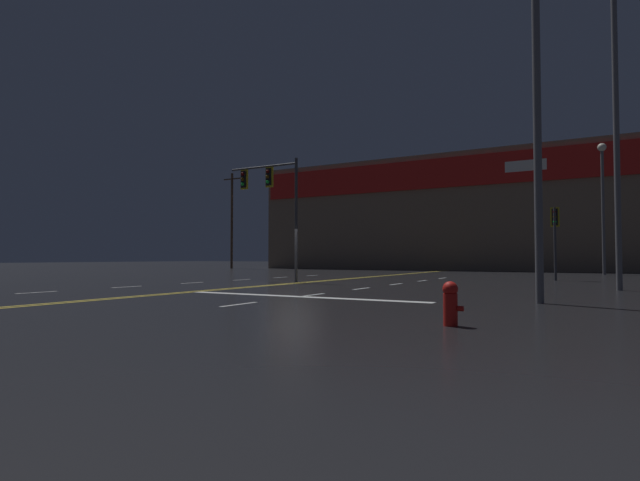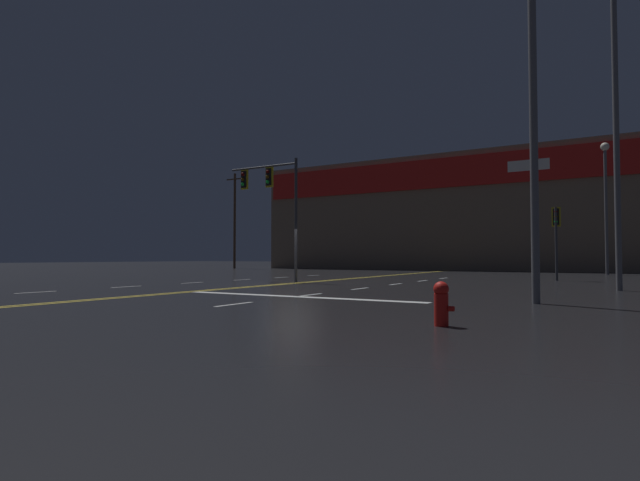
# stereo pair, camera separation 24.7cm
# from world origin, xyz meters

# --- Properties ---
(ground_plane) EXTENTS (200.00, 200.00, 0.00)m
(ground_plane) POSITION_xyz_m (0.00, 0.00, 0.00)
(ground_plane) COLOR black
(road_markings) EXTENTS (12.66, 60.00, 0.01)m
(road_markings) POSITION_xyz_m (0.71, -1.03, 0.00)
(road_markings) COLOR gold
(road_markings) RESTS_ON ground
(traffic_signal_median) EXTENTS (3.94, 0.36, 5.89)m
(traffic_signal_median) POSITION_xyz_m (-2.04, 1.11, 4.48)
(traffic_signal_median) COLOR #38383D
(traffic_signal_median) RESTS_ON ground
(traffic_signal_corner_northeast) EXTENTS (0.42, 0.36, 3.72)m
(traffic_signal_corner_northeast) POSITION_xyz_m (10.02, 9.10, 2.73)
(traffic_signal_corner_northeast) COLOR #38383D
(traffic_signal_corner_northeast) RESTS_ON ground
(streetlight_near_left) EXTENTS (0.56, 0.56, 11.73)m
(streetlight_near_left) POSITION_xyz_m (10.71, -5.01, 7.27)
(streetlight_near_left) COLOR #59595E
(streetlight_near_left) RESTS_ON ground
(streetlight_near_right) EXTENTS (0.56, 0.56, 11.42)m
(streetlight_near_right) POSITION_xyz_m (12.61, 1.80, 7.10)
(streetlight_near_right) COLOR #59595E
(streetlight_near_right) RESTS_ON ground
(streetlight_far_left) EXTENTS (0.56, 0.56, 8.96)m
(streetlight_far_left) POSITION_xyz_m (12.17, 20.08, 5.76)
(streetlight_far_left) COLOR #59595E
(streetlight_far_left) RESTS_ON ground
(fire_hydrant) EXTENTS (0.35, 0.26, 0.76)m
(fire_hydrant) POSITION_xyz_m (9.85, -10.27, 0.40)
(fire_hydrant) COLOR red
(fire_hydrant) RESTS_ON ground
(building_backdrop) EXTENTS (38.34, 10.23, 10.54)m
(building_backdrop) POSITION_xyz_m (0.00, 30.03, 5.29)
(building_backdrop) COLOR #7A6651
(building_backdrop) RESTS_ON ground
(utility_pole_row) EXTENTS (46.98, 0.26, 10.17)m
(utility_pole_row) POSITION_xyz_m (0.08, 22.70, 5.27)
(utility_pole_row) COLOR #4C3828
(utility_pole_row) RESTS_ON ground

